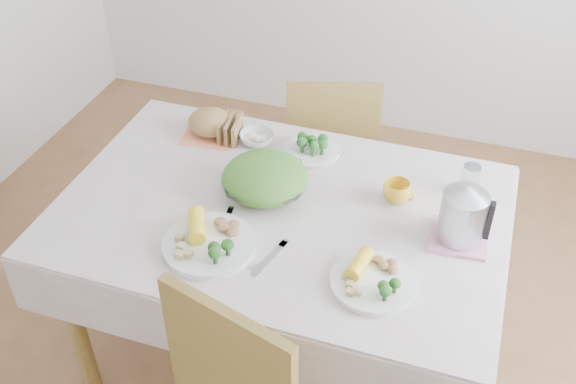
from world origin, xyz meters
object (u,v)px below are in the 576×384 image
(salad_bowl, at_px, (265,185))
(chair_far, at_px, (330,147))
(dining_table, at_px, (281,287))
(electric_kettle, at_px, (464,210))
(yellow_mug, at_px, (397,192))
(dinner_plate_left, at_px, (209,245))
(dinner_plate_right, at_px, (373,282))

(salad_bowl, bearing_deg, chair_far, 87.53)
(dining_table, xyz_separation_m, chair_far, (-0.04, 0.81, 0.09))
(electric_kettle, bearing_deg, yellow_mug, 130.75)
(dining_table, relative_size, chair_far, 1.56)
(dinner_plate_left, xyz_separation_m, dinner_plate_right, (0.52, 0.01, 0.00))
(chair_far, distance_m, dinner_plate_left, 1.12)
(dining_table, distance_m, chair_far, 0.82)
(dinner_plate_left, xyz_separation_m, yellow_mug, (0.51, 0.42, 0.03))
(chair_far, bearing_deg, dinner_plate_left, 67.62)
(dining_table, relative_size, yellow_mug, 14.68)
(dinner_plate_right, height_order, electric_kettle, electric_kettle)
(dining_table, distance_m, electric_kettle, 0.78)
(chair_far, height_order, yellow_mug, chair_far)
(dinner_plate_right, bearing_deg, yellow_mug, 91.87)
(dining_table, bearing_deg, dinner_plate_left, -119.62)
(salad_bowl, relative_size, yellow_mug, 2.93)
(salad_bowl, distance_m, dinner_plate_left, 0.33)
(dining_table, distance_m, salad_bowl, 0.43)
(dinner_plate_left, relative_size, dinner_plate_right, 1.15)
(dining_table, bearing_deg, yellow_mug, 24.40)
(chair_far, xyz_separation_m, dinner_plate_right, (0.42, -1.07, 0.31))
(chair_far, relative_size, electric_kettle, 4.45)
(chair_far, distance_m, dinner_plate_right, 1.19)
(dining_table, height_order, yellow_mug, yellow_mug)
(chair_far, bearing_deg, dinner_plate_right, 94.60)
(electric_kettle, bearing_deg, chair_far, 109.97)
(yellow_mug, relative_size, electric_kettle, 0.47)
(dining_table, height_order, chair_far, chair_far)
(dining_table, xyz_separation_m, yellow_mug, (0.36, 0.16, 0.42))
(electric_kettle, bearing_deg, dinner_plate_right, -146.24)
(salad_bowl, height_order, dinner_plate_left, salad_bowl)
(salad_bowl, relative_size, dinner_plate_left, 0.94)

